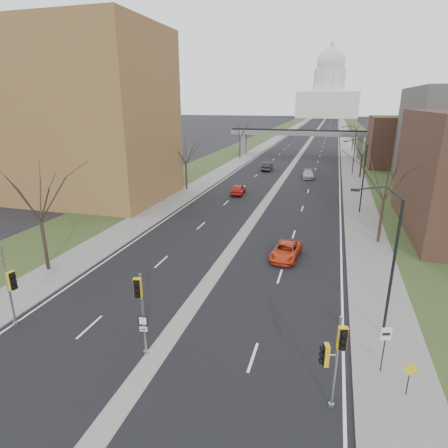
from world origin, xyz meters
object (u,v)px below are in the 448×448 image
at_px(signal_pole_right, 334,352).
at_px(speed_limit_sign, 385,341).
at_px(car_right_near, 286,251).
at_px(car_left_far, 267,166).
at_px(car_right_mid, 308,174).
at_px(signal_pole_left, 4,276).
at_px(signal_pole_median, 140,302).
at_px(warning_sign, 409,374).
at_px(car_left_near, 238,189).

height_order(signal_pole_right, speed_limit_sign, signal_pole_right).
height_order(speed_limit_sign, car_right_near, speed_limit_sign).
bearing_deg(speed_limit_sign, car_right_near, 96.57).
bearing_deg(car_left_far, car_right_near, 100.55).
distance_m(signal_pole_right, car_right_mid, 53.06).
xyz_separation_m(signal_pole_left, car_right_near, (14.27, 15.01, -2.75)).
distance_m(signal_pole_left, speed_limit_sign, 20.80).
height_order(signal_pole_right, car_left_far, signal_pole_right).
bearing_deg(signal_pole_median, car_right_near, 60.64).
height_order(signal_pole_median, warning_sign, signal_pole_median).
bearing_deg(speed_limit_sign, signal_pole_left, 165.83).
xyz_separation_m(speed_limit_sign, car_left_near, (-15.99, 34.59, -1.11)).
xyz_separation_m(signal_pole_left, car_right_mid, (13.55, 51.53, -2.73)).
bearing_deg(warning_sign, car_right_near, 113.98).
relative_size(signal_pole_right, speed_limit_sign, 1.82).
distance_m(car_left_far, car_right_mid, 10.04).
bearing_deg(signal_pole_right, speed_limit_sign, 36.97).
bearing_deg(speed_limit_sign, warning_sign, -73.80).
xyz_separation_m(signal_pole_median, car_right_near, (5.51, 15.28, -2.63)).
bearing_deg(car_right_mid, speed_limit_sign, -86.70).
relative_size(speed_limit_sign, car_right_near, 0.54).
bearing_deg(car_right_mid, car_right_near, -93.70).
relative_size(speed_limit_sign, car_right_mid, 0.54).
bearing_deg(speed_limit_sign, signal_pole_right, -147.20).
distance_m(car_left_near, car_right_near, 23.49).
xyz_separation_m(speed_limit_sign, warning_sign, (0.96, -1.35, -0.59)).
height_order(car_right_near, car_right_mid, car_right_mid).
xyz_separation_m(car_left_far, car_right_near, (8.97, -42.25, -0.14)).
distance_m(signal_pole_right, speed_limit_sign, 4.12).
xyz_separation_m(speed_limit_sign, car_right_near, (-6.38, 13.16, -1.20)).
xyz_separation_m(signal_pole_right, car_left_far, (-12.92, 58.53, -2.21)).
height_order(signal_pole_right, car_right_near, signal_pole_right).
bearing_deg(car_right_near, speed_limit_sign, -59.04).
xyz_separation_m(car_right_near, car_right_mid, (-0.73, 36.52, 0.03)).
xyz_separation_m(car_left_near, car_right_near, (9.61, -21.43, -0.09)).
height_order(signal_pole_median, car_right_near, signal_pole_median).
relative_size(signal_pole_left, car_right_near, 1.11).
relative_size(signal_pole_median, car_left_far, 0.98).
xyz_separation_m(warning_sign, car_right_near, (-7.34, 14.50, -0.61)).
bearing_deg(signal_pole_right, car_left_near, 94.64).
relative_size(signal_pole_right, car_right_mid, 0.99).
bearing_deg(warning_sign, car_right_mid, 96.11).
height_order(signal_pole_left, car_right_near, signal_pole_left).
relative_size(signal_pole_median, warning_sign, 2.68).
distance_m(signal_pole_median, car_right_near, 16.45).
xyz_separation_m(signal_pole_median, signal_pole_right, (9.46, -1.00, -0.29)).
bearing_deg(signal_pole_left, warning_sign, 15.58).
distance_m(signal_pole_median, warning_sign, 13.04).
xyz_separation_m(signal_pole_median, speed_limit_sign, (11.90, 2.12, -1.43)).
bearing_deg(car_left_far, speed_limit_sign, 104.05).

